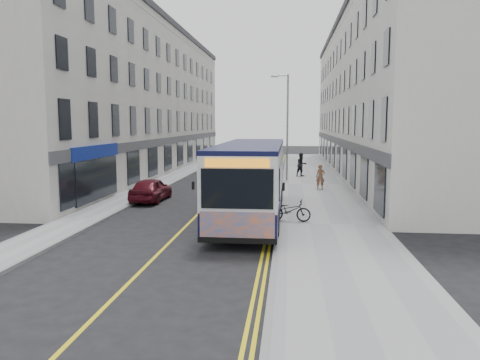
% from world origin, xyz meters
% --- Properties ---
extents(ground, '(140.00, 140.00, 0.00)m').
position_xyz_m(ground, '(0.00, 0.00, 0.00)').
color(ground, black).
rests_on(ground, ground).
extents(pavement_east, '(4.50, 64.00, 0.12)m').
position_xyz_m(pavement_east, '(6.25, 12.00, 0.06)').
color(pavement_east, gray).
rests_on(pavement_east, ground).
extents(pavement_west, '(2.00, 64.00, 0.12)m').
position_xyz_m(pavement_west, '(-5.00, 12.00, 0.06)').
color(pavement_west, gray).
rests_on(pavement_west, ground).
extents(kerb_east, '(0.18, 64.00, 0.13)m').
position_xyz_m(kerb_east, '(4.00, 12.00, 0.07)').
color(kerb_east, slate).
rests_on(kerb_east, ground).
extents(kerb_west, '(0.18, 64.00, 0.13)m').
position_xyz_m(kerb_west, '(-4.00, 12.00, 0.07)').
color(kerb_west, slate).
rests_on(kerb_west, ground).
extents(road_centre_line, '(0.12, 64.00, 0.01)m').
position_xyz_m(road_centre_line, '(0.00, 12.00, 0.00)').
color(road_centre_line, gold).
rests_on(road_centre_line, ground).
extents(road_dbl_yellow_inner, '(0.10, 64.00, 0.01)m').
position_xyz_m(road_dbl_yellow_inner, '(3.55, 12.00, 0.00)').
color(road_dbl_yellow_inner, gold).
rests_on(road_dbl_yellow_inner, ground).
extents(road_dbl_yellow_outer, '(0.10, 64.00, 0.01)m').
position_xyz_m(road_dbl_yellow_outer, '(3.75, 12.00, 0.00)').
color(road_dbl_yellow_outer, gold).
rests_on(road_dbl_yellow_outer, ground).
extents(terrace_east, '(6.00, 46.00, 13.00)m').
position_xyz_m(terrace_east, '(11.50, 21.00, 6.50)').
color(terrace_east, silver).
rests_on(terrace_east, ground).
extents(terrace_west, '(6.00, 46.00, 13.00)m').
position_xyz_m(terrace_west, '(-9.00, 21.00, 6.50)').
color(terrace_west, beige).
rests_on(terrace_west, ground).
extents(streetlamp, '(1.32, 0.18, 8.00)m').
position_xyz_m(streetlamp, '(4.17, 14.00, 4.38)').
color(streetlamp, '#94969C').
rests_on(streetlamp, ground).
extents(city_bus, '(2.81, 12.06, 3.51)m').
position_xyz_m(city_bus, '(2.68, 0.23, 1.92)').
color(city_bus, black).
rests_on(city_bus, ground).
extents(bicycle, '(1.93, 0.91, 0.97)m').
position_xyz_m(bicycle, '(4.47, -0.83, 0.61)').
color(bicycle, black).
rests_on(bicycle, pavement_east).
extents(pedestrian_near, '(0.59, 0.39, 1.62)m').
position_xyz_m(pedestrian_near, '(6.46, 9.48, 0.93)').
color(pedestrian_near, brown).
rests_on(pedestrian_near, pavement_east).
extents(pedestrian_far, '(1.15, 1.07, 1.89)m').
position_xyz_m(pedestrian_far, '(5.41, 16.86, 1.07)').
color(pedestrian_far, black).
rests_on(pedestrian_far, pavement_east).
extents(car_white, '(1.43, 4.07, 1.34)m').
position_xyz_m(car_white, '(2.61, 19.83, 0.67)').
color(car_white, white).
rests_on(car_white, ground).
extents(car_maroon, '(1.69, 4.02, 1.36)m').
position_xyz_m(car_maroon, '(-3.40, 4.40, 0.68)').
color(car_maroon, '#510D18').
rests_on(car_maroon, ground).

